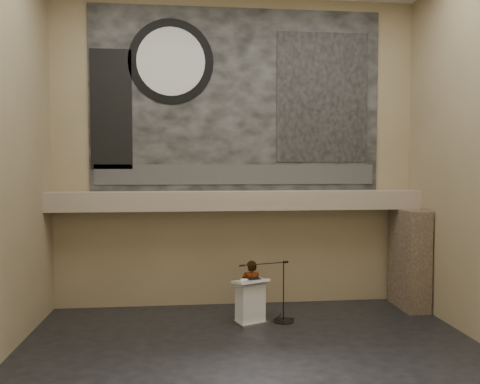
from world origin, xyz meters
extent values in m
plane|color=black|center=(0.00, 0.00, 0.00)|extent=(10.00, 10.00, 0.00)
cube|color=#877856|center=(0.00, 4.00, 4.25)|extent=(10.00, 0.02, 8.50)
cube|color=#877856|center=(0.00, -4.00, 4.25)|extent=(10.00, 0.02, 8.50)
cube|color=gray|center=(0.00, 3.60, 2.95)|extent=(10.00, 0.80, 0.50)
cylinder|color=#B2893D|center=(-1.60, 3.55, 2.67)|extent=(0.04, 0.04, 0.06)
cylinder|color=#B2893D|center=(1.90, 3.55, 2.67)|extent=(0.04, 0.04, 0.06)
cube|color=black|center=(0.00, 3.97, 5.70)|extent=(8.00, 0.05, 5.00)
cube|color=#313131|center=(0.00, 3.93, 3.65)|extent=(7.76, 0.02, 0.55)
cylinder|color=black|center=(-1.80, 3.93, 6.70)|extent=(2.30, 0.02, 2.30)
cylinder|color=silver|center=(-1.80, 3.91, 6.70)|extent=(1.84, 0.02, 1.84)
cube|color=black|center=(2.40, 3.93, 5.80)|extent=(2.60, 0.02, 3.60)
cube|color=black|center=(-3.40, 3.93, 5.40)|extent=(1.10, 0.02, 3.20)
cube|color=#45382A|center=(4.65, 3.15, 1.35)|extent=(0.60, 1.40, 2.70)
cube|color=silver|center=(0.15, 2.24, 0.04)|extent=(0.86, 0.77, 0.08)
cube|color=white|center=(0.15, 2.24, 0.56)|extent=(0.74, 0.64, 0.96)
cube|color=white|center=(0.15, 2.22, 1.07)|extent=(0.95, 0.83, 0.14)
cube|color=black|center=(0.25, 2.25, 1.12)|extent=(0.32, 0.27, 0.04)
cube|color=silver|center=(0.02, 2.22, 1.10)|extent=(0.21, 0.28, 0.00)
imported|color=white|center=(0.24, 2.72, 0.74)|extent=(0.59, 0.44, 1.48)
cylinder|color=black|center=(1.00, 2.36, 0.01)|extent=(0.52, 0.52, 0.02)
cylinder|color=black|center=(1.00, 2.36, 0.76)|extent=(0.03, 0.03, 1.53)
cylinder|color=black|center=(0.47, 2.21, 1.49)|extent=(1.19, 0.34, 0.02)
camera|label=1|loc=(-1.25, -8.97, 3.84)|focal=35.00mm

